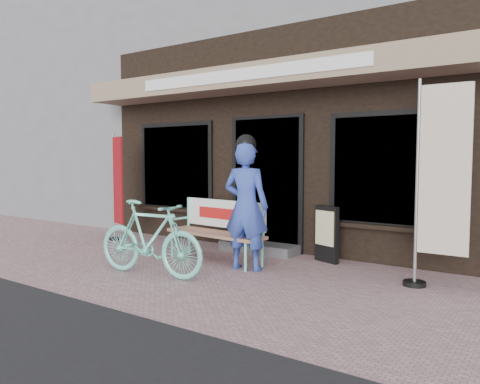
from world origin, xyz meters
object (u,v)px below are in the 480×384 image
Objects in this scene: nobori_cream at (439,181)px; menu_stand at (326,233)px; nobori_red at (117,186)px; bicycle at (150,238)px; bench at (219,225)px; person at (246,204)px.

nobori_cream is 2.95× the size of menu_stand.
nobori_red is at bearing -151.25° from menu_stand.
bicycle is 0.67× the size of nobori_cream.
bench is 0.69× the size of nobori_cream.
nobori_cream reaches higher than person.
bicycle is 1.97× the size of menu_stand.
bicycle is 0.83× the size of nobori_red.
menu_stand is at bearing 160.59° from nobori_cream.
nobori_cream reaches higher than bench.
menu_stand is at bearing -43.70° from bicycle.
menu_stand is (3.80, 0.61, -0.59)m from nobori_red.
nobori_red is (-2.26, 1.42, 0.52)m from bicycle.
person is 1.13× the size of bicycle.
bench is 2.51m from nobori_red.
nobori_red reaches higher than menu_stand.
nobori_red is 0.81× the size of nobori_cream.
menu_stand is (-1.64, 0.57, -0.83)m from nobori_cream.
bicycle is at bearing -155.59° from nobori_cream.
bench is at bearing -175.74° from nobori_cream.
nobori_cream is at bearing -71.93° from bicycle.
bench is at bearing 17.31° from nobori_red.
menu_stand is (1.35, 0.80, -0.10)m from bench.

